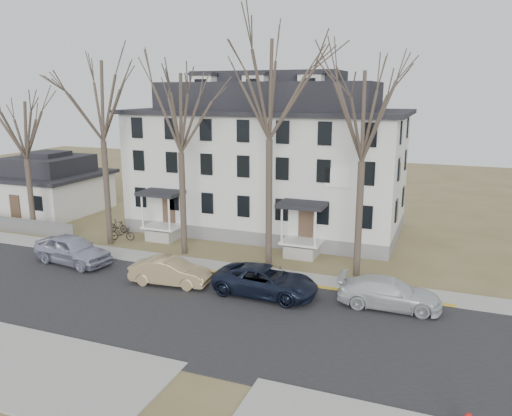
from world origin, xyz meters
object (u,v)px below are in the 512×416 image
at_px(tree_mid_right, 364,110).
at_px(car_navy, 266,281).
at_px(tree_far_left, 100,95).
at_px(tree_bungalow, 23,126).
at_px(small_house, 50,187).
at_px(car_white, 389,294).
at_px(car_silver, 73,250).
at_px(tree_mid_left, 180,108).
at_px(bicycle_left, 122,234).
at_px(tree_center, 270,83).
at_px(bicycle_right, 118,227).
at_px(car_tan, 170,272).
at_px(boarding_house, 268,160).

bearing_deg(tree_mid_right, car_navy, -130.47).
bearing_deg(tree_far_left, tree_bungalow, 180.00).
relative_size(small_house, car_navy, 1.56).
bearing_deg(car_white, tree_far_left, 76.23).
height_order(car_silver, car_white, car_silver).
bearing_deg(tree_mid_left, car_white, -15.77).
bearing_deg(bicycle_left, tree_far_left, 144.52).
bearing_deg(car_navy, tree_far_left, 73.22).
bearing_deg(car_white, small_house, 69.23).
bearing_deg(tree_center, small_house, 164.92).
xyz_separation_m(tree_mid_right, car_white, (2.31, -3.90, -8.87)).
bearing_deg(small_house, bicycle_right, -20.50).
bearing_deg(tree_mid_left, tree_far_left, 180.00).
xyz_separation_m(tree_mid_left, car_tan, (2.01, -5.20, -8.86)).
bearing_deg(car_silver, tree_far_left, 14.86).
height_order(tree_center, bicycle_right, tree_center).
relative_size(tree_far_left, bicycle_right, 8.30).
height_order(tree_center, car_tan, tree_center).
bearing_deg(boarding_house, car_silver, -124.00).
xyz_separation_m(tree_center, bicycle_right, (-13.14, 2.51, -10.59)).
relative_size(boarding_house, small_house, 2.39).
bearing_deg(bicycle_right, bicycle_left, -130.75).
bearing_deg(tree_mid_right, tree_center, 180.00).
bearing_deg(tree_mid_left, car_navy, -31.95).
xyz_separation_m(tree_mid_right, bicycle_right, (-18.64, 2.51, -9.11)).
distance_m(small_house, tree_far_left, 15.00).
bearing_deg(car_white, bicycle_right, 70.36).
relative_size(small_house, car_silver, 1.64).
distance_m(tree_far_left, tree_bungalow, 7.34).
bearing_deg(bicycle_right, car_white, -101.10).
xyz_separation_m(boarding_house, car_tan, (-0.99, -13.36, -4.64)).
distance_m(tree_far_left, tree_mid_left, 6.05).
xyz_separation_m(tree_center, car_white, (7.81, -3.90, -10.35)).
bearing_deg(car_tan, tree_mid_left, 14.94).
bearing_deg(bicycle_right, car_silver, -160.51).
distance_m(tree_far_left, bicycle_right, 10.23).
xyz_separation_m(boarding_house, car_white, (10.81, -12.06, -4.64)).
relative_size(small_house, tree_bungalow, 0.81).
relative_size(tree_far_left, car_white, 2.70).
relative_size(tree_bungalow, bicycle_right, 6.52).
distance_m(tree_center, car_navy, 11.42).
height_order(car_navy, bicycle_right, car_navy).
height_order(tree_far_left, tree_center, tree_center).
xyz_separation_m(car_silver, bicycle_left, (-0.15, 5.30, -0.41)).
bearing_deg(tree_bungalow, tree_mid_left, 0.00).
relative_size(tree_bungalow, car_silver, 2.03).
distance_m(boarding_house, bicycle_left, 12.28).
relative_size(tree_mid_left, tree_bungalow, 1.18).
bearing_deg(bicycle_left, car_silver, 169.10).
height_order(small_house, tree_bungalow, tree_bungalow).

